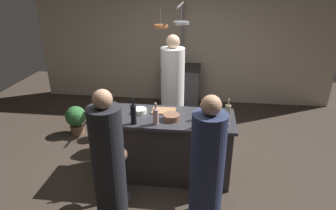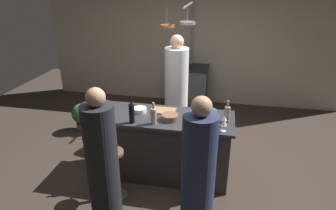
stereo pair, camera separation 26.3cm
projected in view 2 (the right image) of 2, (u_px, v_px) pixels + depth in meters
The scene contains 22 objects.
ground_plane at pixel (166, 172), 4.20m from camera, with size 9.00×9.00×0.00m, color #382D26.
back_wall at pixel (192, 43), 6.25m from camera, with size 6.40×0.16×2.60m, color #BCAD99.
kitchen_island at pixel (166, 145), 4.02m from camera, with size 1.80×0.72×0.90m.
stove_range at pixel (189, 87), 6.23m from camera, with size 0.80×0.64×0.89m.
chef at pixel (176, 94), 4.78m from camera, with size 0.38×0.38×1.80m.
bar_stool_right at pixel (200, 183), 3.40m from camera, with size 0.28×0.28×0.68m.
guest_right at pixel (198, 177), 2.91m from camera, with size 0.34×0.34×1.62m.
bar_stool_left at pixel (115, 172), 3.59m from camera, with size 0.28×0.28×0.68m.
guest_left at pixel (103, 164), 3.10m from camera, with size 0.34×0.34×1.63m.
overhead_pot_rack at pixel (185, 34), 5.40m from camera, with size 0.61×1.31×2.17m.
potted_plant at pixel (82, 115), 5.26m from camera, with size 0.36×0.36×0.52m.
cutting_board at pixel (164, 111), 3.99m from camera, with size 0.32×0.22×0.02m, color #997047.
pepper_mill at pixel (200, 113), 3.70m from camera, with size 0.05×0.05×0.21m, color #382319.
wine_bottle_amber at pixel (206, 118), 3.51m from camera, with size 0.07×0.07×0.33m.
wine_bottle_dark at pixel (132, 113), 3.63m from camera, with size 0.07×0.07×0.33m.
wine_bottle_white at pixel (227, 114), 3.65m from camera, with size 0.07×0.07×0.29m.
wine_bottle_rose at pixel (154, 116), 3.61m from camera, with size 0.07×0.07×0.29m.
wine_glass_near_right_guest at pixel (224, 124), 3.42m from camera, with size 0.07×0.07×0.15m.
wine_glass_by_chef at pixel (224, 119), 3.54m from camera, with size 0.07×0.07×0.15m.
mixing_bowl_ceramic at pixel (140, 110), 3.95m from camera, with size 0.18×0.18×0.06m, color silver.
mixing_bowl_blue at pixel (209, 113), 3.84m from camera, with size 0.21×0.21×0.08m, color #334C6B.
mixing_bowl_wooden at pixel (170, 117), 3.73m from camera, with size 0.21×0.21×0.08m, color brown.
Camera 2 is at (0.70, -3.39, 2.57)m, focal length 31.00 mm.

